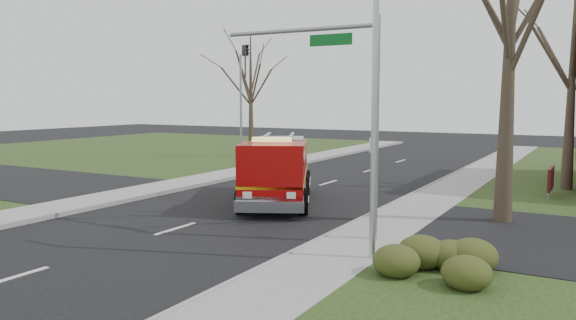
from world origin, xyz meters
The scene contains 12 objects.
ground centered at (0.00, 0.00, 0.00)m, with size 120.00×120.00×0.00m, color black.
sidewalk_right centered at (6.20, 0.00, 0.07)m, with size 2.40×80.00×0.15m, color gray.
sidewalk_left centered at (-6.20, 0.00, 0.07)m, with size 2.40×80.00×0.15m, color gray.
health_center_sign centered at (10.50, 12.50, 0.88)m, with size 0.12×2.00×1.40m.
hedge_corner centered at (9.00, -1.00, 0.58)m, with size 2.80×2.00×0.90m, color #333A15.
bare_tree_near centered at (9.50, 6.00, 7.41)m, with size 6.00×6.00×12.00m.
bare_tree_far centered at (11.00, 15.00, 6.49)m, with size 5.25×5.25×10.50m.
bare_tree_left centered at (-10.00, 20.00, 5.56)m, with size 4.50×4.50×9.00m.
traffic_signal_mast centered at (5.21, 1.50, 4.71)m, with size 5.29×0.18×6.80m.
streetlight_pole centered at (7.14, -0.50, 4.55)m, with size 1.48×0.16×8.40m.
utility_pole_far centered at (-6.80, 14.00, 3.50)m, with size 0.14×0.14×7.00m, color gray.
fire_engine centered at (0.51, 5.83, 1.32)m, with size 5.42×7.59×2.92m.
Camera 1 is at (12.39, -14.27, 4.34)m, focal length 35.00 mm.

